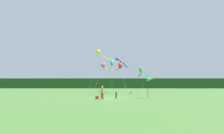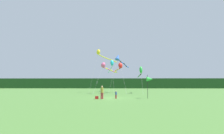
{
  "view_description": "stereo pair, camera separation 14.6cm",
  "coord_description": "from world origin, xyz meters",
  "views": [
    {
      "loc": [
        0.5,
        -24.34,
        2.18
      ],
      "look_at": [
        0.0,
        6.0,
        5.13
      ],
      "focal_mm": 26.5,
      "sensor_mm": 36.0,
      "label": 1
    },
    {
      "loc": [
        0.64,
        -24.33,
        2.18
      ],
      "look_at": [
        0.0,
        6.0,
        5.13
      ],
      "focal_mm": 26.5,
      "sensor_mm": 36.0,
      "label": 2
    }
  ],
  "objects": [
    {
      "name": "ground_plane",
      "position": [
        0.0,
        0.0,
        0.0
      ],
      "size": [
        120.0,
        120.0,
        0.0
      ],
      "primitive_type": "plane",
      "color": "#477533"
    },
    {
      "name": "distant_treeline",
      "position": [
        0.0,
        45.0,
        2.05
      ],
      "size": [
        108.0,
        2.28,
        4.11
      ],
      "primitive_type": "cube",
      "color": "#193D19",
      "rests_on": "ground"
    },
    {
      "name": "person_adult",
      "position": [
        -1.21,
        -1.51,
        1.0
      ],
      "size": [
        0.39,
        0.39,
        1.79
      ],
      "color": "#B23338",
      "rests_on": "ground"
    },
    {
      "name": "person_child",
      "position": [
        0.7,
        -0.82,
        0.62
      ],
      "size": [
        0.24,
        0.24,
        1.11
      ],
      "color": "#B23338",
      "rests_on": "ground"
    },
    {
      "name": "cooler_box",
      "position": [
        -1.93,
        -1.49,
        0.2
      ],
      "size": [
        0.45,
        0.31,
        0.39
      ],
      "primitive_type": "cube",
      "color": "red",
      "rests_on": "ground"
    },
    {
      "name": "banner_flag_pole",
      "position": [
        5.52,
        -0.71,
        2.71
      ],
      "size": [
        0.9,
        0.7,
        3.34
      ],
      "color": "black",
      "rests_on": "ground"
    },
    {
      "name": "kite_cyan",
      "position": [
        -0.31,
        17.13,
        6.95
      ],
      "size": [
        1.81,
        9.73,
        8.05
      ],
      "color": "#B2B2B2",
      "rests_on": "ground"
    },
    {
      "name": "kite_rainbow",
      "position": [
        -1.67,
        9.85,
        5.75
      ],
      "size": [
        4.75,
        5.55,
        6.57
      ],
      "color": "#B2B2B2",
      "rests_on": "ground"
    },
    {
      "name": "kite_blue",
      "position": [
        1.36,
        10.48,
        7.42
      ],
      "size": [
        4.54,
        7.69,
        8.36
      ],
      "color": "#B2B2B2",
      "rests_on": "ground"
    },
    {
      "name": "kite_red",
      "position": [
        1.65,
        12.88,
        6.0
      ],
      "size": [
        2.66,
        8.04,
        6.93
      ],
      "color": "#B2B2B2",
      "rests_on": "ground"
    },
    {
      "name": "kite_yellow",
      "position": [
        -2.95,
        14.53,
        9.21
      ],
      "size": [
        6.24,
        6.43,
        10.18
      ],
      "color": "#B2B2B2",
      "rests_on": "ground"
    },
    {
      "name": "kite_green",
      "position": [
        6.01,
        10.9,
        4.73
      ],
      "size": [
        0.66,
        8.23,
        5.8
      ],
      "color": "#B2B2B2",
      "rests_on": "ground"
    }
  ]
}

